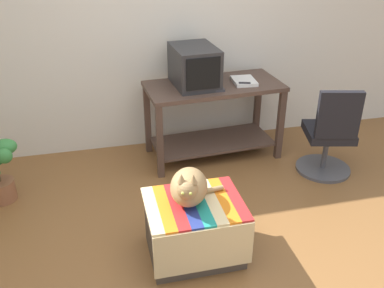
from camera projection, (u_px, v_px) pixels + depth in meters
ground_plane at (210, 268)px, 3.08m from camera, size 14.00×14.00×0.00m
back_wall at (156, 21)px, 4.23m from camera, size 8.00×0.10×2.60m
desk at (213, 108)px, 4.30m from camera, size 1.35×0.70×0.77m
tv_monitor at (194, 67)px, 4.09m from camera, size 0.42×0.55×0.37m
keyboard at (202, 90)px, 4.02m from camera, size 0.40×0.16×0.02m
book at (244, 81)px, 4.22m from camera, size 0.23×0.29×0.03m
ottoman_with_blanket at (194, 229)px, 3.11m from camera, size 0.68×0.56×0.45m
cat at (189, 187)px, 2.96m from camera, size 0.45×0.41×0.30m
office_chair at (330, 137)px, 4.03m from camera, size 0.52×0.52×0.89m
stapler at (245, 85)px, 4.12m from camera, size 0.12×0.07×0.04m
pen at (243, 79)px, 4.31m from camera, size 0.14×0.02×0.01m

